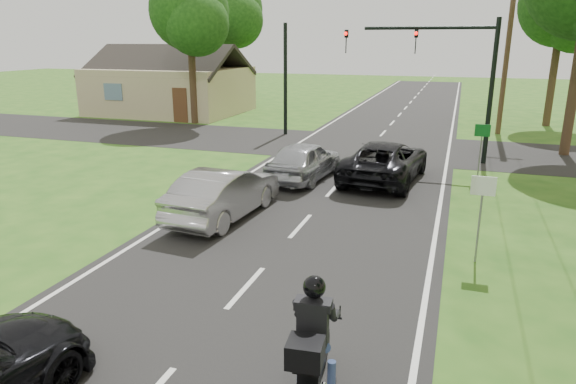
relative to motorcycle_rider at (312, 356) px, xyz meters
The scene contains 16 objects.
ground 3.95m from the motorcycle_rider, 127.31° to the left, with size 140.00×140.00×0.00m, color #285718.
road 13.31m from the motorcycle_rider, 100.16° to the left, with size 8.00×100.00×0.01m, color black.
cross_road 19.24m from the motorcycle_rider, 97.01° to the left, with size 60.00×7.00×0.01m, color black.
motorcycle_rider is the anchor object (origin of this frame).
dark_suv 12.87m from the motorcycle_rider, 93.60° to the left, with size 2.49×5.39×1.50m, color black.
silver_sedan 8.53m from the motorcycle_rider, 123.66° to the left, with size 1.58×4.54×1.50m, color #A09FA3.
silver_suv 12.60m from the motorcycle_rider, 107.20° to the left, with size 1.74×4.33×1.48m, color #AAACB2.
traffic_signal 17.43m from the motorcycle_rider, 86.67° to the left, with size 6.38×0.44×6.00m.
signal_pole_far 22.49m from the motorcycle_rider, 109.70° to the left, with size 0.20×0.20×6.00m, color black.
utility_pole_far 25.73m from the motorcycle_rider, 81.26° to the left, with size 1.60×0.28×10.00m.
sign_white 6.55m from the motorcycle_rider, 68.75° to the left, with size 0.55×0.07×2.12m.
sign_green 14.31m from the motorcycle_rider, 79.70° to the left, with size 0.55×0.07×2.12m.
tree_row_e 30.33m from the motorcycle_rider, 76.11° to the left, with size 5.28×5.12×9.61m.
tree_left_near 27.45m from the motorcycle_rider, 121.62° to the left, with size 5.12×4.96×9.22m.
tree_left_far 37.09m from the motorcycle_rider, 116.04° to the left, with size 5.76×5.58×10.14m.
house 32.72m from the motorcycle_rider, 124.12° to the left, with size 10.20×8.00×4.84m.
Camera 1 is at (4.02, -9.19, 5.12)m, focal length 32.00 mm.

